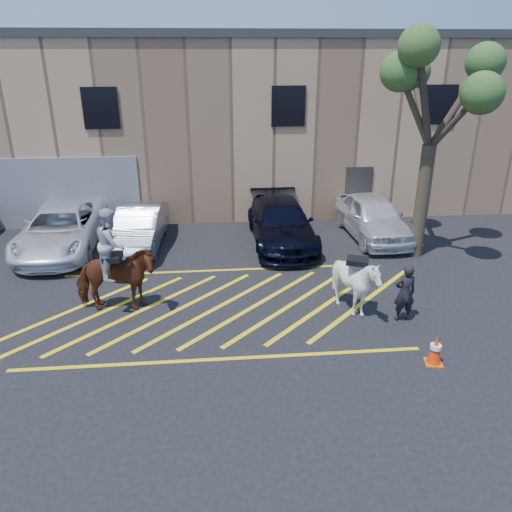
{
  "coord_description": "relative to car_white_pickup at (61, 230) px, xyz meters",
  "views": [
    {
      "loc": [
        -0.09,
        -12.54,
        6.66
      ],
      "look_at": [
        1.12,
        0.2,
        1.3
      ],
      "focal_mm": 35.0,
      "sensor_mm": 36.0,
      "label": 1
    }
  ],
  "objects": [
    {
      "name": "traffic_cone",
      "position": [
        10.2,
        -7.96,
        -0.39
      ],
      "size": [
        0.45,
        0.45,
        0.73
      ],
      "color": "#FB580A",
      "rests_on": "ground"
    },
    {
      "name": "car_white_pickup",
      "position": [
        0.0,
        0.0,
        0.0
      ],
      "size": [
        2.56,
        5.45,
        1.51
      ],
      "primitive_type": "imported",
      "rotation": [
        0.0,
        0.0,
        0.01
      ],
      "color": "white",
      "rests_on": "ground"
    },
    {
      "name": "tree",
      "position": [
        12.28,
        -1.64,
        4.94
      ],
      "size": [
        3.99,
        4.37,
        7.31
      ],
      "color": "#4C402E",
      "rests_on": "ground"
    },
    {
      "name": "ground",
      "position": [
        5.35,
        -4.54,
        -0.75
      ],
      "size": [
        90.0,
        90.0,
        0.0
      ],
      "primitive_type": "plane",
      "color": "black",
      "rests_on": "ground"
    },
    {
      "name": "car_silver_sedan",
      "position": [
        2.7,
        0.08,
        -0.03
      ],
      "size": [
        1.81,
        4.46,
        1.44
      ],
      "primitive_type": "imported",
      "rotation": [
        0.0,
        0.0,
        -0.07
      ],
      "color": "#9398A1",
      "rests_on": "ground"
    },
    {
      "name": "hatching_zone",
      "position": [
        5.35,
        -4.84,
        -0.75
      ],
      "size": [
        12.6,
        5.12,
        0.01
      ],
      "color": "yellow",
      "rests_on": "ground"
    },
    {
      "name": "car_blue_suv",
      "position": [
        7.81,
        -0.05,
        0.01
      ],
      "size": [
        2.19,
        5.28,
        1.53
      ],
      "primitive_type": "imported",
      "rotation": [
        0.0,
        0.0,
        0.01
      ],
      "color": "black",
      "rests_on": "ground"
    },
    {
      "name": "saddled_white",
      "position": [
        9.03,
        -5.45,
        0.11
      ],
      "size": [
        1.83,
        1.93,
        1.71
      ],
      "color": "white",
      "rests_on": "ground"
    },
    {
      "name": "warehouse",
      "position": [
        5.34,
        7.45,
        2.9
      ],
      "size": [
        32.42,
        10.2,
        7.3
      ],
      "color": "tan",
      "rests_on": "ground"
    },
    {
      "name": "car_white_suv",
      "position": [
        11.31,
        0.26,
        0.04
      ],
      "size": [
        2.09,
        4.72,
        1.58
      ],
      "primitive_type": "imported",
      "rotation": [
        0.0,
        0.0,
        0.05
      ],
      "color": "white",
      "rests_on": "ground"
    },
    {
      "name": "handler",
      "position": [
        10.2,
        -5.95,
        0.03
      ],
      "size": [
        0.59,
        0.4,
        1.57
      ],
      "primitive_type": "imported",
      "rotation": [
        0.0,
        0.0,
        3.18
      ],
      "color": "black",
      "rests_on": "ground"
    },
    {
      "name": "mounted_bay",
      "position": [
        2.65,
        -4.73,
        0.42
      ],
      "size": [
        2.23,
        1.05,
        2.91
      ],
      "color": "#5C2F15",
      "rests_on": "ground"
    }
  ]
}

